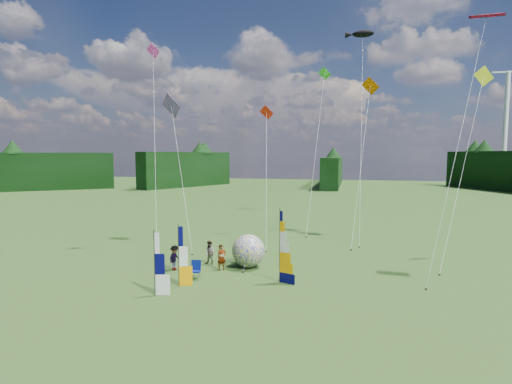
% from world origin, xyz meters
% --- Properties ---
extents(ground, '(220.00, 220.00, 0.00)m').
position_xyz_m(ground, '(0.00, 0.00, 0.00)').
color(ground, '#3C5222').
rests_on(ground, ground).
extents(treeline_ring, '(210.00, 210.00, 8.00)m').
position_xyz_m(treeline_ring, '(0.00, 0.00, 4.00)').
color(treeline_ring, black).
rests_on(treeline_ring, ground).
extents(turbine_right, '(8.00, 1.20, 30.00)m').
position_xyz_m(turbine_right, '(45.00, 102.00, 15.00)').
color(turbine_right, silver).
rests_on(turbine_right, ground).
extents(feather_banner_main, '(1.17, 0.49, 4.41)m').
position_xyz_m(feather_banner_main, '(0.51, 3.87, 2.21)').
color(feather_banner_main, '#050543').
rests_on(feather_banner_main, ground).
extents(side_banner_left, '(0.95, 0.50, 3.60)m').
position_xyz_m(side_banner_left, '(-5.14, 1.71, 1.80)').
color(side_banner_left, '#F59C00').
rests_on(side_banner_left, ground).
extents(side_banner_far, '(1.03, 0.35, 3.53)m').
position_xyz_m(side_banner_far, '(-5.79, -0.01, 1.77)').
color(side_banner_far, white).
rests_on(side_banner_far, ground).
extents(bol_inflatable, '(2.71, 2.71, 2.29)m').
position_xyz_m(bol_inflatable, '(-2.17, 6.63, 1.15)').
color(bol_inflatable, '#00119A').
rests_on(bol_inflatable, ground).
extents(spectator_a, '(0.75, 0.74, 1.75)m').
position_xyz_m(spectator_a, '(-3.74, 5.50, 0.88)').
color(spectator_a, '#66594C').
rests_on(spectator_a, ground).
extents(spectator_b, '(0.88, 0.55, 1.69)m').
position_xyz_m(spectator_b, '(-4.99, 6.65, 0.85)').
color(spectator_b, '#66594C').
rests_on(spectator_b, ground).
extents(spectator_c, '(0.56, 1.14, 1.70)m').
position_xyz_m(spectator_c, '(-6.82, 4.75, 0.85)').
color(spectator_c, '#66594C').
rests_on(spectator_c, ground).
extents(spectator_d, '(1.16, 0.63, 1.88)m').
position_xyz_m(spectator_d, '(-2.90, 7.73, 0.94)').
color(spectator_d, '#66594C').
rests_on(spectator_d, ground).
extents(camp_chair, '(0.75, 0.75, 1.16)m').
position_xyz_m(camp_chair, '(-4.75, 3.25, 0.58)').
color(camp_chair, '#040F51').
rests_on(camp_chair, ground).
extents(kite_whale, '(6.54, 14.16, 22.05)m').
position_xyz_m(kite_whale, '(5.51, 20.01, 11.02)').
color(kite_whale, black).
rests_on(kite_whale, ground).
extents(kite_rainbow_delta, '(12.09, 13.23, 14.41)m').
position_xyz_m(kite_rainbow_delta, '(-9.67, 12.36, 7.20)').
color(kite_rainbow_delta, red).
rests_on(kite_rainbow_delta, ground).
extents(kite_parafoil, '(10.45, 12.17, 19.12)m').
position_xyz_m(kite_parafoil, '(11.14, 7.74, 9.56)').
color(kite_parafoil, '#B4031E').
rests_on(kite_parafoil, ground).
extents(small_kite_red, '(4.89, 11.48, 13.24)m').
position_xyz_m(small_kite_red, '(-2.80, 15.62, 6.62)').
color(small_kite_red, red).
rests_on(small_kite_red, ground).
extents(small_kite_orange, '(6.89, 12.72, 16.09)m').
position_xyz_m(small_kite_orange, '(5.55, 17.88, 8.05)').
color(small_kite_orange, '#E96300').
rests_on(small_kite_orange, ground).
extents(small_kite_yellow, '(8.37, 10.65, 15.01)m').
position_xyz_m(small_kite_yellow, '(12.33, 11.13, 7.50)').
color(small_kite_yellow, '#FFFE21').
rests_on(small_kite_yellow, ground).
extents(small_kite_pink, '(6.02, 8.68, 17.69)m').
position_xyz_m(small_kite_pink, '(-10.45, 9.26, 8.84)').
color(small_kite_pink, '#FE3AB6').
rests_on(small_kite_pink, ground).
extents(small_kite_green, '(4.32, 12.54, 18.28)m').
position_xyz_m(small_kite_green, '(1.04, 22.61, 9.14)').
color(small_kite_green, green).
rests_on(small_kite_green, ground).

